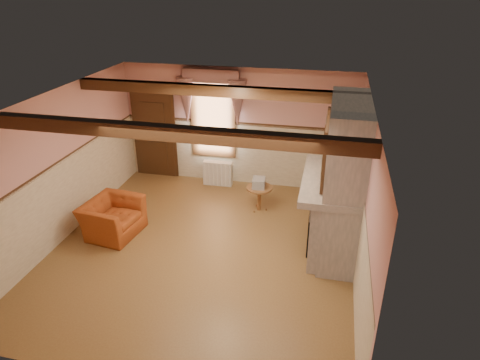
% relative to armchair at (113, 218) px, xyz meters
% --- Properties ---
extents(floor, '(5.50, 6.00, 0.01)m').
position_rel_armchair_xyz_m(floor, '(1.88, -0.14, -0.35)').
color(floor, brown).
rests_on(floor, ground).
extents(ceiling, '(5.50, 6.00, 0.01)m').
position_rel_armchair_xyz_m(ceiling, '(1.88, -0.14, 2.45)').
color(ceiling, silver).
rests_on(ceiling, wall_back).
extents(wall_back, '(5.50, 0.02, 2.80)m').
position_rel_armchair_xyz_m(wall_back, '(1.88, 2.86, 1.05)').
color(wall_back, '#D39492').
rests_on(wall_back, floor).
extents(wall_front, '(5.50, 0.02, 2.80)m').
position_rel_armchair_xyz_m(wall_front, '(1.88, -3.14, 1.05)').
color(wall_front, '#D39492').
rests_on(wall_front, floor).
extents(wall_left, '(0.02, 6.00, 2.80)m').
position_rel_armchair_xyz_m(wall_left, '(-0.87, -0.14, 1.05)').
color(wall_left, '#D39492').
rests_on(wall_left, floor).
extents(wall_right, '(0.02, 6.00, 2.80)m').
position_rel_armchair_xyz_m(wall_right, '(4.63, -0.14, 1.05)').
color(wall_right, '#D39492').
rests_on(wall_right, floor).
extents(wainscot, '(5.50, 6.00, 1.50)m').
position_rel_armchair_xyz_m(wainscot, '(1.88, -0.14, 0.40)').
color(wainscot, beige).
rests_on(wainscot, floor).
extents(chair_rail, '(5.50, 6.00, 0.08)m').
position_rel_armchair_xyz_m(chair_rail, '(1.88, -0.14, 1.15)').
color(chair_rail, black).
rests_on(chair_rail, wainscot).
extents(firebox, '(0.20, 0.95, 0.90)m').
position_rel_armchair_xyz_m(firebox, '(3.88, 0.46, 0.10)').
color(firebox, black).
rests_on(firebox, floor).
extents(armchair, '(1.06, 1.18, 0.70)m').
position_rel_armchair_xyz_m(armchair, '(0.00, 0.00, 0.00)').
color(armchair, '#994219').
rests_on(armchair, floor).
extents(side_table, '(0.73, 0.73, 0.55)m').
position_rel_armchair_xyz_m(side_table, '(2.64, 1.55, -0.07)').
color(side_table, brown).
rests_on(side_table, floor).
extents(book_stack, '(0.29, 0.34, 0.20)m').
position_rel_armchair_xyz_m(book_stack, '(2.62, 1.54, 0.30)').
color(book_stack, '#B7AD8C').
rests_on(book_stack, side_table).
extents(radiator, '(0.70, 0.20, 0.60)m').
position_rel_armchair_xyz_m(radiator, '(1.44, 2.56, -0.05)').
color(radiator, silver).
rests_on(radiator, floor).
extents(bowl, '(0.34, 0.34, 0.08)m').
position_rel_armchair_xyz_m(bowl, '(4.12, 0.57, 1.11)').
color(bowl, brown).
rests_on(bowl, mantel).
extents(mantel_clock, '(0.14, 0.24, 0.20)m').
position_rel_armchair_xyz_m(mantel_clock, '(4.12, 1.00, 1.17)').
color(mantel_clock, black).
rests_on(mantel_clock, mantel).
extents(oil_lamp, '(0.11, 0.11, 0.28)m').
position_rel_armchair_xyz_m(oil_lamp, '(4.12, 0.99, 1.21)').
color(oil_lamp, '#B68333').
rests_on(oil_lamp, mantel).
extents(candle_red, '(0.06, 0.06, 0.16)m').
position_rel_armchair_xyz_m(candle_red, '(4.12, -0.31, 1.15)').
color(candle_red, maroon).
rests_on(candle_red, mantel).
extents(jar_yellow, '(0.06, 0.06, 0.12)m').
position_rel_armchair_xyz_m(jar_yellow, '(4.12, -0.08, 1.13)').
color(jar_yellow, gold).
rests_on(jar_yellow, mantel).
extents(fireplace, '(0.85, 2.00, 2.80)m').
position_rel_armchair_xyz_m(fireplace, '(4.30, 0.46, 1.05)').
color(fireplace, gray).
rests_on(fireplace, floor).
extents(mantel, '(1.05, 2.05, 0.12)m').
position_rel_armchair_xyz_m(mantel, '(4.12, 0.46, 1.01)').
color(mantel, gray).
rests_on(mantel, fireplace).
extents(overmantel_mirror, '(0.06, 1.44, 1.04)m').
position_rel_armchair_xyz_m(overmantel_mirror, '(3.94, 0.46, 1.62)').
color(overmantel_mirror, silver).
rests_on(overmantel_mirror, fireplace).
extents(door, '(1.10, 0.10, 2.10)m').
position_rel_armchair_xyz_m(door, '(-0.22, 2.80, 0.70)').
color(door, black).
rests_on(door, floor).
extents(window, '(1.06, 0.08, 2.02)m').
position_rel_armchair_xyz_m(window, '(1.28, 2.83, 1.30)').
color(window, white).
rests_on(window, wall_back).
extents(window_drapes, '(1.30, 0.14, 1.40)m').
position_rel_armchair_xyz_m(window_drapes, '(1.28, 2.74, 1.90)').
color(window_drapes, gray).
rests_on(window_drapes, wall_back).
extents(ceiling_beam_front, '(5.50, 0.18, 0.20)m').
position_rel_armchair_xyz_m(ceiling_beam_front, '(1.88, -1.34, 2.35)').
color(ceiling_beam_front, black).
rests_on(ceiling_beam_front, ceiling).
extents(ceiling_beam_back, '(5.50, 0.18, 0.20)m').
position_rel_armchair_xyz_m(ceiling_beam_back, '(1.88, 1.06, 2.35)').
color(ceiling_beam_back, black).
rests_on(ceiling_beam_back, ceiling).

